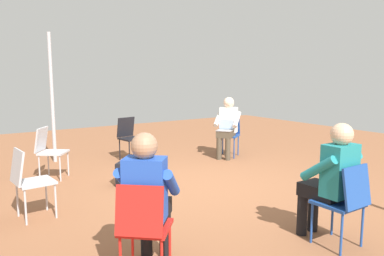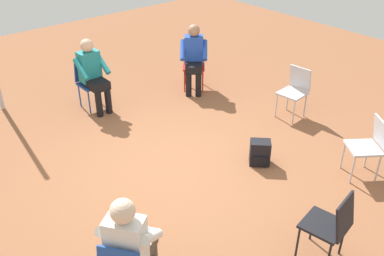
{
  "view_description": "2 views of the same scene",
  "coord_description": "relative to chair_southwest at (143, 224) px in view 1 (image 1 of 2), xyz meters",
  "views": [
    {
      "loc": [
        -3.24,
        -4.48,
        1.7
      ],
      "look_at": [
        -0.32,
        -0.08,
        0.94
      ],
      "focal_mm": 35.0,
      "sensor_mm": 36.0,
      "label": 1
    },
    {
      "loc": [
        2.94,
        3.92,
        3.49
      ],
      "look_at": [
        -0.11,
        0.3,
        0.72
      ],
      "focal_mm": 40.0,
      "sensor_mm": 36.0,
      "label": 2
    }
  ],
  "objects": [
    {
      "name": "ground_plane",
      "position": [
        1.97,
        1.85,
        -0.5
      ],
      "size": [
        14.71,
        14.71,
        0.0
      ],
      "primitive_type": "plane",
      "color": "brown"
    },
    {
      "name": "backpack_near_laptop_user",
      "position": [
        0.97,
        2.57,
        -0.34
      ],
      "size": [
        0.34,
        0.34,
        0.36
      ],
      "rotation": [
        0.0,
        0.0,
        5.51
      ],
      "color": "black",
      "rests_on": "ground"
    },
    {
      "name": "person_in_teal",
      "position": [
        1.91,
        -0.37,
        0.2
      ],
      "size": [
        0.49,
        0.52,
        1.24
      ],
      "rotation": [
        0.0,
        0.0,
        0.01
      ],
      "color": "black",
      "rests_on": "ground"
    },
    {
      "name": "chair_west",
      "position": [
        -0.52,
        1.97,
        0.0
      ],
      "size": [
        0.47,
        0.44,
        0.85
      ],
      "rotation": [
        0.0,
        0.0,
        -1.48
      ],
      "color": "#B7B7BC",
      "rests_on": "ground"
    },
    {
      "name": "tent_pole_far",
      "position": [
        0.46,
        4.85,
        0.75
      ],
      "size": [
        0.07,
        0.07,
        2.49
      ],
      "primitive_type": "cylinder",
      "color": "#B2B2B7",
      "rests_on": "ground"
    },
    {
      "name": "chair_northwest",
      "position": [
        0.09,
        3.67,
        0.0
      ],
      "size": [
        0.58,
        0.57,
        0.85
      ],
      "rotation": [
        0.0,
        0.0,
        -2.21
      ],
      "color": "#B7B7BC",
      "rests_on": "ground"
    },
    {
      "name": "chair_northeast",
      "position": [
        3.67,
        3.4,
        0.0
      ],
      "size": [
        0.58,
        0.57,
        0.85
      ],
      "rotation": [
        0.0,
        0.0,
        2.19
      ],
      "color": "#1E4799",
      "rests_on": "ground"
    },
    {
      "name": "person_in_blue",
      "position": [
        0.11,
        0.13,
        0.2
      ],
      "size": [
        0.63,
        0.63,
        1.24
      ],
      "rotation": [
        0.0,
        0.0,
        -0.72
      ],
      "color": "black",
      "rests_on": "ground"
    },
    {
      "name": "chair_north",
      "position": [
        1.76,
        4.21,
        0.0
      ],
      "size": [
        0.46,
        0.5,
        0.85
      ],
      "rotation": [
        0.0,
        0.0,
        -2.96
      ],
      "color": "black",
      "rests_on": "ground"
    },
    {
      "name": "chair_south",
      "position": [
        1.91,
        -0.54,
        0.0
      ],
      "size": [
        0.4,
        0.44,
        0.85
      ],
      "rotation": [
        0.0,
        0.0,
        0.01
      ],
      "color": "#1E4799",
      "rests_on": "ground"
    },
    {
      "name": "person_with_laptop",
      "position": [
        3.54,
        3.3,
        0.2
      ],
      "size": [
        0.64,
        0.63,
        1.24
      ],
      "rotation": [
        0.0,
        0.0,
        2.19
      ],
      "color": "#4C4233",
      "rests_on": "ground"
    },
    {
      "name": "chair_southwest",
      "position": [
        0.0,
        0.0,
        0.0
      ],
      "size": [
        0.58,
        0.59,
        0.85
      ],
      "rotation": [
        0.0,
        0.0,
        -0.72
      ],
      "color": "red",
      "rests_on": "ground"
    }
  ]
}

